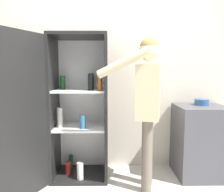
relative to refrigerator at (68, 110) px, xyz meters
name	(u,v)px	position (x,y,z in m)	size (l,w,h in m)	color
wall_back	(103,77)	(0.42, 0.42, 0.38)	(7.00, 0.06, 2.55)	beige
refrigerator	(68,110)	(0.00, 0.00, 0.00)	(1.06, 1.16, 1.80)	black
person	(148,94)	(0.93, -0.22, 0.21)	(0.75, 0.58, 1.73)	#726656
counter	(200,141)	(1.68, 0.09, -0.43)	(0.62, 0.57, 0.92)	#4C4C51
bowl	(202,102)	(1.71, 0.16, 0.07)	(0.18, 0.18, 0.08)	#335B8E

